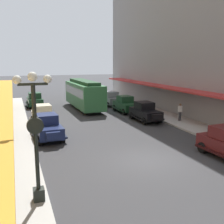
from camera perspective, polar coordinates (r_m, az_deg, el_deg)
The scene contains 13 objects.
ground_plane at distance 16.06m, azimuth 7.53°, elevation -10.10°, with size 200.00×200.00×0.00m, color #38383A.
sidewalk_left at distance 14.39m, azimuth -20.73°, elevation -12.96°, with size 3.00×60.00×0.15m, color #B7B5AD.
parked_car_0 at distance 34.92m, azimuth -0.31°, elevation 2.93°, with size 2.27×4.31×1.84m.
parked_car_1 at distance 20.42m, azimuth -13.52°, elevation -3.00°, with size 2.29×4.31×1.84m.
parked_car_2 at distance 26.00m, azimuth 7.09°, elevation 0.14°, with size 2.16×4.27×1.84m.
parked_car_3 at distance 35.20m, azimuth -16.09°, elevation 2.57°, with size 2.18×4.28×1.84m.
parked_car_4 at distance 24.84m, azimuth -14.45°, elevation -0.62°, with size 2.23×4.29×1.84m.
parked_car_6 at distance 30.30m, azimuth 2.93°, elevation 1.72°, with size 2.16×4.27×1.84m.
streetcar at distance 32.45m, azimuth -6.00°, elevation 3.98°, with size 2.62×9.63×3.46m.
lamp_post_with_clock at distance 10.80m, azimuth -15.96°, elevation -4.18°, with size 1.42×0.44×5.16m.
pedestrian_1 at distance 14.26m, azimuth -22.07°, elevation -9.23°, with size 0.36×0.28×1.67m.
pedestrian_2 at distance 31.83m, azimuth -21.91°, elevation 1.47°, with size 0.36×0.24×1.64m.
pedestrian_3 at distance 26.04m, azimuth 14.25°, elevation 0.01°, with size 0.36×0.24×1.64m.
Camera 1 is at (-7.09, -13.24, 5.69)m, focal length 43.01 mm.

